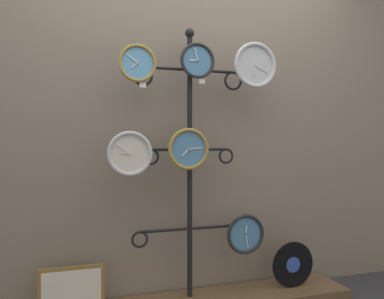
{
  "coord_description": "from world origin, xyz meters",
  "views": [
    {
      "loc": [
        -0.73,
        -1.95,
        1.07
      ],
      "look_at": [
        0.0,
        0.36,
        1.04
      ],
      "focal_mm": 35.0,
      "sensor_mm": 36.0,
      "label": 1
    }
  ],
  "objects_px": {
    "clock_middle_left": "(130,154)",
    "clock_top_left": "(137,63)",
    "display_stand": "(190,203)",
    "picture_frame": "(72,289)",
    "clock_middle_center": "(188,149)",
    "clock_bottom_right": "(245,234)",
    "clock_top_center": "(197,61)",
    "clock_top_right": "(255,65)",
    "vinyl_record": "(293,265)"
  },
  "relations": [
    {
      "from": "clock_middle_left",
      "to": "clock_top_left",
      "type": "bearing_deg",
      "value": -9.08
    },
    {
      "from": "display_stand",
      "to": "picture_frame",
      "type": "bearing_deg",
      "value": -179.46
    },
    {
      "from": "clock_middle_center",
      "to": "clock_bottom_right",
      "type": "distance_m",
      "value": 0.7
    },
    {
      "from": "clock_bottom_right",
      "to": "clock_top_left",
      "type": "bearing_deg",
      "value": -179.47
    },
    {
      "from": "clock_top_center",
      "to": "clock_middle_left",
      "type": "distance_m",
      "value": 0.74
    },
    {
      "from": "clock_middle_left",
      "to": "clock_top_right",
      "type": "bearing_deg",
      "value": -1.26
    },
    {
      "from": "display_stand",
      "to": "clock_top_center",
      "type": "distance_m",
      "value": 0.93
    },
    {
      "from": "clock_top_right",
      "to": "clock_middle_left",
      "type": "bearing_deg",
      "value": 178.74
    },
    {
      "from": "clock_top_left",
      "to": "clock_top_right",
      "type": "xyz_separation_m",
      "value": [
        0.79,
        -0.01,
        0.04
      ]
    },
    {
      "from": "display_stand",
      "to": "clock_bottom_right",
      "type": "xyz_separation_m",
      "value": [
        0.37,
        -0.08,
        -0.21
      ]
    },
    {
      "from": "clock_middle_center",
      "to": "picture_frame",
      "type": "height_order",
      "value": "clock_middle_center"
    },
    {
      "from": "vinyl_record",
      "to": "picture_frame",
      "type": "height_order",
      "value": "vinyl_record"
    },
    {
      "from": "clock_middle_left",
      "to": "display_stand",
      "type": "bearing_deg",
      "value": 11.3
    },
    {
      "from": "clock_middle_left",
      "to": "clock_middle_center",
      "type": "relative_size",
      "value": 1.04
    },
    {
      "from": "display_stand",
      "to": "clock_top_right",
      "type": "height_order",
      "value": "display_stand"
    },
    {
      "from": "clock_top_right",
      "to": "display_stand",
      "type": "bearing_deg",
      "value": 166.87
    },
    {
      "from": "clock_top_left",
      "to": "clock_top_right",
      "type": "height_order",
      "value": "clock_top_right"
    },
    {
      "from": "clock_bottom_right",
      "to": "picture_frame",
      "type": "distance_m",
      "value": 1.15
    },
    {
      "from": "clock_middle_left",
      "to": "vinyl_record",
      "type": "relative_size",
      "value": 0.86
    },
    {
      "from": "clock_top_left",
      "to": "clock_middle_center",
      "type": "xyz_separation_m",
      "value": [
        0.32,
        -0.01,
        -0.52
      ]
    },
    {
      "from": "display_stand",
      "to": "picture_frame",
      "type": "distance_m",
      "value": 0.89
    },
    {
      "from": "clock_middle_left",
      "to": "clock_top_center",
      "type": "bearing_deg",
      "value": 0.86
    },
    {
      "from": "vinyl_record",
      "to": "clock_middle_left",
      "type": "bearing_deg",
      "value": -179.9
    },
    {
      "from": "clock_top_left",
      "to": "picture_frame",
      "type": "distance_m",
      "value": 1.42
    },
    {
      "from": "clock_top_left",
      "to": "picture_frame",
      "type": "relative_size",
      "value": 0.6
    },
    {
      "from": "clock_middle_left",
      "to": "vinyl_record",
      "type": "xyz_separation_m",
      "value": [
        1.14,
        0.0,
        -0.79
      ]
    },
    {
      "from": "picture_frame",
      "to": "clock_top_left",
      "type": "bearing_deg",
      "value": -11.94
    },
    {
      "from": "clock_top_center",
      "to": "vinyl_record",
      "type": "xyz_separation_m",
      "value": [
        0.71,
        -0.0,
        -1.39
      ]
    },
    {
      "from": "clock_top_center",
      "to": "vinyl_record",
      "type": "distance_m",
      "value": 1.56
    },
    {
      "from": "clock_top_right",
      "to": "clock_middle_left",
      "type": "xyz_separation_m",
      "value": [
        -0.83,
        0.02,
        -0.59
      ]
    },
    {
      "from": "clock_top_center",
      "to": "clock_middle_center",
      "type": "height_order",
      "value": "clock_top_center"
    },
    {
      "from": "picture_frame",
      "to": "clock_bottom_right",
      "type": "bearing_deg",
      "value": -3.86
    },
    {
      "from": "picture_frame",
      "to": "clock_top_right",
      "type": "bearing_deg",
      "value": -4.51
    },
    {
      "from": "clock_middle_left",
      "to": "clock_middle_center",
      "type": "distance_m",
      "value": 0.37
    },
    {
      "from": "clock_top_right",
      "to": "clock_bottom_right",
      "type": "height_order",
      "value": "clock_top_right"
    },
    {
      "from": "clock_middle_left",
      "to": "vinyl_record",
      "type": "distance_m",
      "value": 1.39
    },
    {
      "from": "clock_top_left",
      "to": "clock_top_right",
      "type": "distance_m",
      "value": 0.79
    },
    {
      "from": "clock_top_center",
      "to": "clock_middle_center",
      "type": "relative_size",
      "value": 0.87
    },
    {
      "from": "clock_top_center",
      "to": "display_stand",
      "type": "bearing_deg",
      "value": 110.37
    },
    {
      "from": "clock_top_center",
      "to": "clock_bottom_right",
      "type": "height_order",
      "value": "clock_top_center"
    },
    {
      "from": "clock_top_left",
      "to": "clock_bottom_right",
      "type": "distance_m",
      "value": 1.31
    },
    {
      "from": "clock_bottom_right",
      "to": "picture_frame",
      "type": "height_order",
      "value": "clock_bottom_right"
    },
    {
      "from": "clock_top_right",
      "to": "vinyl_record",
      "type": "height_order",
      "value": "clock_top_right"
    },
    {
      "from": "picture_frame",
      "to": "clock_middle_center",
      "type": "bearing_deg",
      "value": -7.31
    },
    {
      "from": "clock_top_center",
      "to": "clock_bottom_right",
      "type": "distance_m",
      "value": 1.19
    },
    {
      "from": "clock_bottom_right",
      "to": "vinyl_record",
      "type": "relative_size",
      "value": 0.84
    },
    {
      "from": "display_stand",
      "to": "clock_top_right",
      "type": "xyz_separation_m",
      "value": [
        0.43,
        -0.1,
        0.92
      ]
    },
    {
      "from": "display_stand",
      "to": "vinyl_record",
      "type": "bearing_deg",
      "value": -6.15
    },
    {
      "from": "clock_middle_left",
      "to": "clock_bottom_right",
      "type": "xyz_separation_m",
      "value": [
        0.77,
        -0.0,
        -0.55
      ]
    },
    {
      "from": "clock_top_left",
      "to": "vinyl_record",
      "type": "relative_size",
      "value": 0.73
    }
  ]
}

